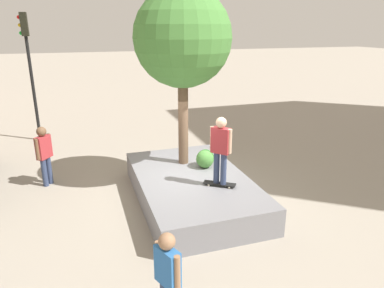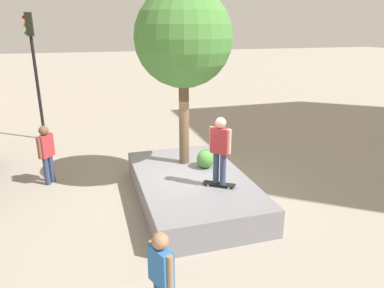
% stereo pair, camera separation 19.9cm
% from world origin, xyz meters
% --- Properties ---
extents(ground_plane, '(120.00, 120.00, 0.00)m').
position_xyz_m(ground_plane, '(0.00, 0.00, 0.00)').
color(ground_plane, '#9E9384').
extents(planter_ledge, '(4.66, 2.78, 0.69)m').
position_xyz_m(planter_ledge, '(-0.25, 0.06, 0.34)').
color(planter_ledge, gray).
rests_on(planter_ledge, ground).
extents(plaza_tree, '(2.59, 2.59, 4.76)m').
position_xyz_m(plaza_tree, '(0.78, -0.02, 4.13)').
color(plaza_tree, brown).
rests_on(plaza_tree, planter_ledge).
extents(boxwood_shrub, '(0.50, 0.50, 0.50)m').
position_xyz_m(boxwood_shrub, '(0.30, -0.52, 0.93)').
color(boxwood_shrub, '#2D6628').
rests_on(boxwood_shrub, planter_ledge).
extents(hedge_clump, '(0.50, 0.50, 0.50)m').
position_xyz_m(hedge_clump, '(0.24, -0.48, 0.93)').
color(hedge_clump, '#4C8C3D').
rests_on(hedge_clump, planter_ledge).
extents(skateboard, '(0.62, 0.78, 0.07)m').
position_xyz_m(skateboard, '(-1.01, -0.41, 0.74)').
color(skateboard, black).
rests_on(skateboard, planter_ledge).
extents(skateboarder, '(0.47, 0.44, 1.68)m').
position_xyz_m(skateboarder, '(-1.01, -0.41, 1.73)').
color(skateboarder, navy).
rests_on(skateboarder, skateboard).
extents(traffic_light_corner, '(0.29, 0.34, 4.94)m').
position_xyz_m(traffic_light_corner, '(6.73, 4.35, 3.34)').
color(traffic_light_corner, black).
rests_on(traffic_light_corner, ground).
extents(bystander_watching, '(0.52, 0.34, 1.64)m').
position_xyz_m(bystander_watching, '(-4.13, 1.71, 0.95)').
color(bystander_watching, navy).
rests_on(bystander_watching, ground).
extents(pedestrian_crossing, '(0.50, 0.44, 1.77)m').
position_xyz_m(pedestrian_crossing, '(2.00, 3.79, 1.02)').
color(pedestrian_crossing, navy).
rests_on(pedestrian_crossing, ground).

